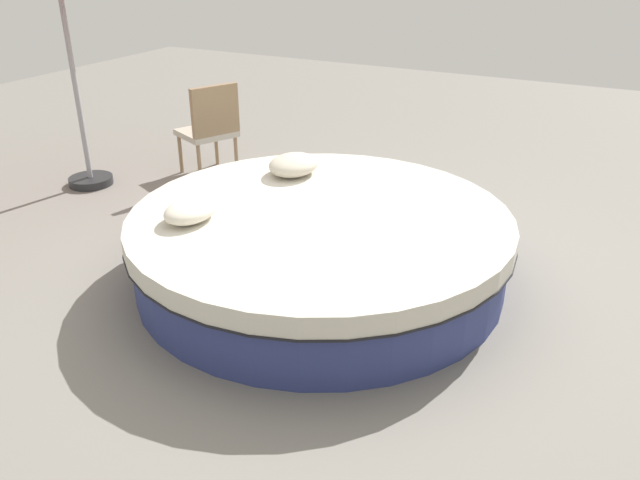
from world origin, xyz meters
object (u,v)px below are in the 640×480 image
Objects in this scene: patio_chair at (211,125)px; throw_pillow_1 at (191,210)px; round_bed at (320,246)px; throw_pillow_0 at (293,165)px.

throw_pillow_1 is at bearing -122.64° from patio_chair.
patio_chair is (-1.99, -1.29, -0.04)m from throw_pillow_1.
patio_chair is at bearing -125.72° from round_bed.
throw_pillow_0 is at bearing -137.55° from round_bed.
round_bed is 2.53m from patio_chair.
throw_pillow_0 is 0.48× the size of patio_chair.
throw_pillow_0 is 1.68m from patio_chair.
patio_chair is (-1.47, -2.04, 0.29)m from round_bed.
throw_pillow_1 is at bearing -55.25° from round_bed.
throw_pillow_1 is (1.15, -0.17, -0.01)m from throw_pillow_0.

